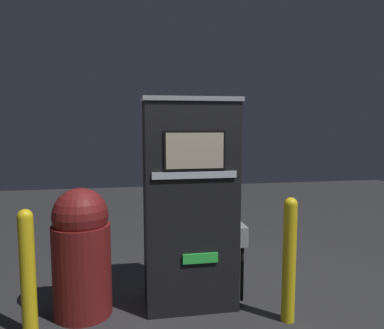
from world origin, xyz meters
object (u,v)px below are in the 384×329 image
(safety_bollard, at_px, (289,258))
(safety_bollard_far, at_px, (28,271))
(trash_bin, at_px, (82,251))
(gas_pump, at_px, (190,203))

(safety_bollard, xyz_separation_m, safety_bollard_far, (-2.17, 0.15, -0.02))
(trash_bin, height_order, safety_bollard_far, trash_bin)
(safety_bollard, bearing_deg, gas_pump, 148.39)
(gas_pump, height_order, trash_bin, gas_pump)
(trash_bin, bearing_deg, safety_bollard_far, -142.78)
(trash_bin, distance_m, safety_bollard_far, 0.49)
(safety_bollard, xyz_separation_m, trash_bin, (-1.78, 0.44, 0.01))
(gas_pump, bearing_deg, safety_bollard_far, -166.32)
(safety_bollard, distance_m, trash_bin, 1.83)
(safety_bollard, distance_m, safety_bollard_far, 2.17)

